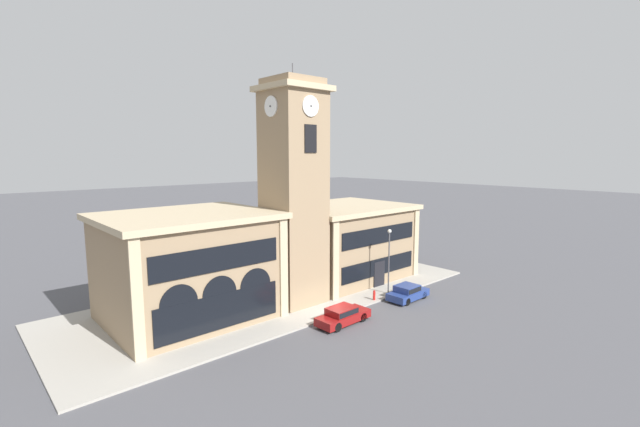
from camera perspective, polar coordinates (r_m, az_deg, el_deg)
The scene contains 9 objects.
ground_plane at distance 34.64m, azimuth 1.86°, elevation -13.76°, with size 300.00×300.00×0.00m, color #4C4C51.
sidewalk_kerb at distance 39.88m, azimuth -5.57°, elevation -10.72°, with size 37.79×14.61×0.15m.
clock_tower at distance 36.07m, azimuth -3.53°, elevation 2.64°, with size 5.03×5.03×20.09m.
town_hall_left_wing at distance 34.94m, azimuth -17.19°, elevation -6.70°, with size 12.51×10.53×8.34m.
town_hall_right_wing at distance 44.66m, azimuth 3.09°, elevation -3.70°, with size 13.13×10.53×7.59m.
parked_car_near at distance 33.32m, azimuth 3.03°, elevation -13.35°, with size 4.57×1.85×1.34m.
parked_car_mid at distance 39.17m, azimuth 11.59°, elevation -10.23°, with size 4.09×1.96×1.35m.
street_lamp at distance 39.26m, azimuth 9.19°, elevation -5.06°, with size 0.36×0.36×5.97m.
fire_hydrant at distance 38.31m, azimuth 7.24°, elevation -10.75°, with size 0.22×0.22×0.87m.
Camera 1 is at (-22.35, -23.18, 12.77)m, focal length 24.00 mm.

